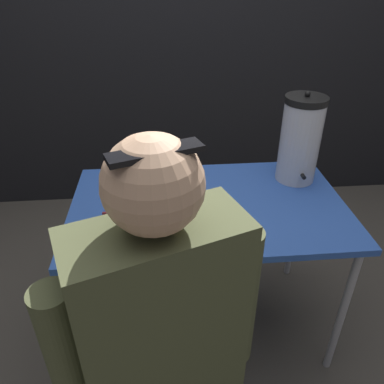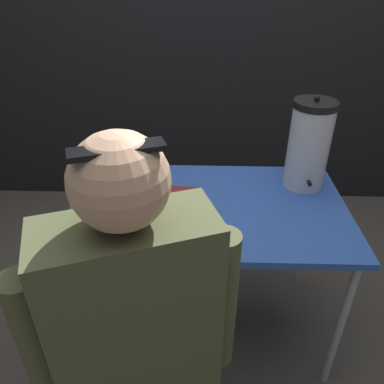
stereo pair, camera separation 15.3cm
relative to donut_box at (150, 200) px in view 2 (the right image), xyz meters
name	(u,v)px [view 2 (the right image)]	position (x,y,z in m)	size (l,w,h in m)	color
ground_plane	(205,320)	(0.24, 0.01, -0.74)	(12.00, 12.00, 0.00)	#4C473F
back_wall	(209,21)	(0.24, 1.30, 0.52)	(6.00, 0.11, 2.52)	black
folding_table	(208,215)	(0.24, 0.01, -0.08)	(1.15, 0.70, 0.72)	#2D56B2
donut_box	(150,200)	(0.00, 0.00, 0.00)	(0.39, 0.28, 0.05)	maroon
coffee_urn	(309,145)	(0.67, 0.19, 0.17)	(0.18, 0.20, 0.41)	silver
cell_phone	(78,238)	(-0.23, -0.24, -0.02)	(0.12, 0.15, 0.01)	#2D334C
person_seated	(139,349)	(0.04, -0.61, -0.12)	(0.57, 0.35, 1.30)	#33332D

